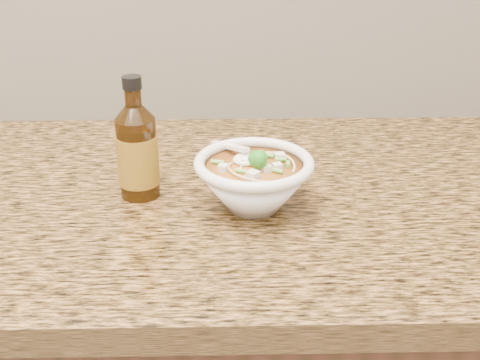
{
  "coord_description": "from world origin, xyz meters",
  "views": [
    {
      "loc": [
        0.3,
        0.82,
        1.33
      ],
      "look_at": [
        0.31,
        1.6,
        0.94
      ],
      "focal_mm": 45.0,
      "sensor_mm": 36.0,
      "label": 1
    }
  ],
  "objects": [
    {
      "name": "hot_sauce_bottle",
      "position": [
        0.16,
        1.65,
        0.97
      ],
      "size": [
        0.07,
        0.07,
        0.19
      ],
      "rotation": [
        0.0,
        0.0,
        0.16
      ],
      "color": "#3E2308",
      "rests_on": "counter_slab"
    },
    {
      "name": "soup_bowl",
      "position": [
        0.33,
        1.6,
        0.94
      ],
      "size": [
        0.17,
        0.18,
        0.1
      ],
      "rotation": [
        0.0,
        0.0,
        -0.1
      ],
      "color": "white",
      "rests_on": "counter_slab"
    },
    {
      "name": "counter_slab",
      "position": [
        0.0,
        1.68,
        0.88
      ],
      "size": [
        4.0,
        0.68,
        0.04
      ],
      "primitive_type": "cube",
      "color": "#9B6839",
      "rests_on": "cabinet"
    }
  ]
}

